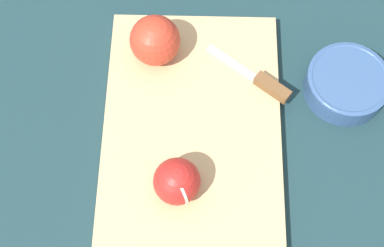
% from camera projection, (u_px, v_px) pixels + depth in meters
% --- Properties ---
extents(ground_plane, '(4.00, 4.00, 0.00)m').
position_uv_depth(ground_plane, '(192.00, 134.00, 0.86)').
color(ground_plane, '#193338').
extents(cutting_board, '(0.47, 0.36, 0.02)m').
position_uv_depth(cutting_board, '(192.00, 131.00, 0.85)').
color(cutting_board, tan).
rests_on(cutting_board, ground_plane).
extents(apple_half_left, '(0.07, 0.07, 0.07)m').
position_uv_depth(apple_half_left, '(180.00, 182.00, 0.77)').
color(apple_half_left, red).
rests_on(apple_half_left, cutting_board).
extents(apple_half_right, '(0.08, 0.08, 0.08)m').
position_uv_depth(apple_half_right, '(155.00, 41.00, 0.86)').
color(apple_half_right, red).
rests_on(apple_half_right, cutting_board).
extents(knife, '(0.08, 0.15, 0.02)m').
position_uv_depth(knife, '(266.00, 84.00, 0.86)').
color(knife, silver).
rests_on(knife, cutting_board).
extents(bowl, '(0.13, 0.13, 0.04)m').
position_uv_depth(bowl, '(347.00, 83.00, 0.87)').
color(bowl, '#33517F').
rests_on(bowl, ground_plane).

